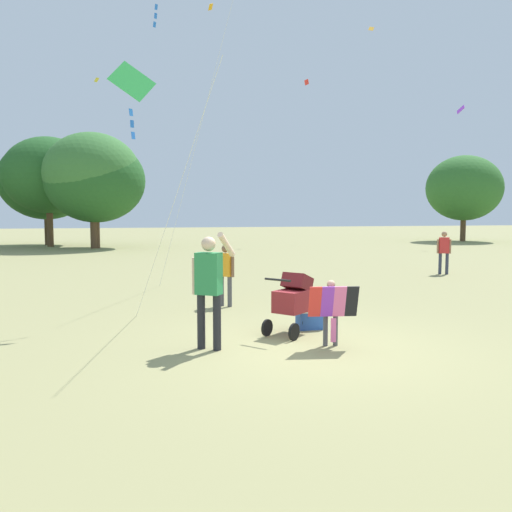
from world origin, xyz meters
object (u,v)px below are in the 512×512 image
Objects in this scene: person_adult_flyer at (209,282)px; person_sitting_far at (444,249)px; person_red_shirt at (226,270)px; cooler_box at (310,319)px; stroller at (294,298)px; kite_adult_black at (134,90)px; child_with_butterfly_kite at (331,306)px.

person_adult_flyer is 11.61m from person_sitting_far.
person_red_shirt is 2.97× the size of cooler_box.
person_red_shirt is at bearing 103.76° from stroller.
stroller is (1.51, 0.68, -0.40)m from person_adult_flyer.
kite_adult_black is at bearing -153.00° from person_sitting_far.
cooler_box is at bearing -135.43° from person_sitting_far.
person_red_shirt is at bearing 113.61° from cooler_box.
stroller is at bearing -39.14° from kite_adult_black.
stroller is at bearing 108.74° from child_with_butterfly_kite.
cooler_box is (0.40, 0.32, -0.43)m from stroller.
stroller reaches higher than cooler_box.
person_adult_flyer is at bearing -155.58° from stroller.
person_red_shirt reaches higher than child_with_butterfly_kite.
person_red_shirt is 0.95× the size of person_sitting_far.
person_sitting_far reaches higher than person_red_shirt.
person_sitting_far reaches higher than cooler_box.
stroller is 0.21× the size of kite_adult_black.
stroller reaches higher than child_with_butterfly_kite.
person_sitting_far is (7.18, 7.01, 0.22)m from stroller.
stroller is at bearing -76.24° from person_red_shirt.
child_with_butterfly_kite is 3.85m from person_red_shirt.
cooler_box is (-6.79, -6.69, -0.65)m from person_sitting_far.
person_adult_flyer is 1.70m from stroller.
person_adult_flyer is 1.31× the size of person_red_shirt.
person_red_shirt reaches higher than cooler_box.
child_with_butterfly_kite is at bearing -93.81° from cooler_box.
child_with_butterfly_kite is at bearing -130.90° from person_sitting_far.
person_red_shirt is at bearing -151.82° from person_sitting_far.
person_adult_flyer reaches higher than person_sitting_far.
person_adult_flyer is 0.36× the size of kite_adult_black.
child_with_butterfly_kite is 2.25× the size of cooler_box.
child_with_butterfly_kite is 0.72× the size of person_sitting_far.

